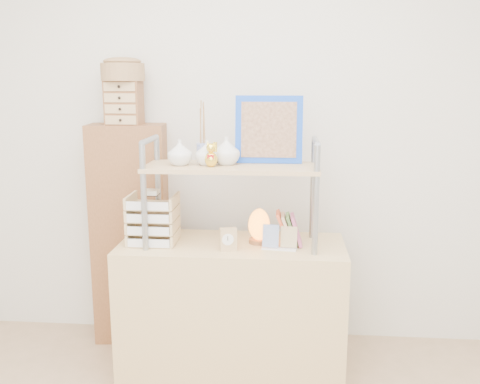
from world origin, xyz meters
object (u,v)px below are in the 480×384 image
object	(u,v)px
desk	(232,309)
letter_tray	(153,222)
salt_lamp	(259,226)
cabinet	(131,234)

from	to	relation	value
desk	letter_tray	bearing A→B (deg)	-175.69
letter_tray	salt_lamp	world-z (taller)	letter_tray
salt_lamp	desk	bearing A→B (deg)	-172.46
letter_tray	salt_lamp	bearing A→B (deg)	5.13
cabinet	letter_tray	world-z (taller)	cabinet
desk	cabinet	world-z (taller)	cabinet
letter_tray	salt_lamp	distance (m)	0.57
salt_lamp	cabinet	bearing A→B (deg)	156.50
desk	salt_lamp	size ratio (longest dim) A/B	6.37
cabinet	letter_tray	bearing A→B (deg)	-64.07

